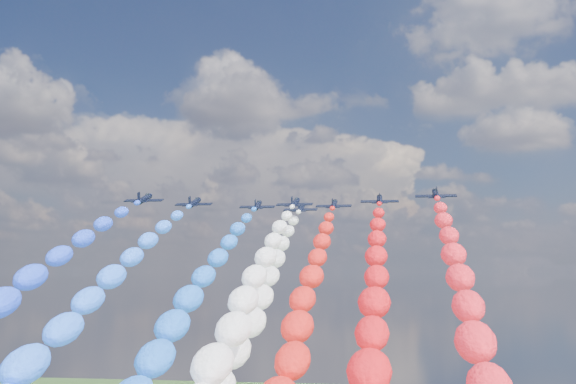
# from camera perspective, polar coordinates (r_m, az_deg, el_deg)

# --- Properties ---
(jet_0) EXTENTS (8.73, 11.72, 5.42)m
(jet_0) POSITION_cam_1_polar(r_m,az_deg,el_deg) (160.82, -11.23, -0.53)
(jet_0) COLOR black
(jet_1) EXTENTS (8.41, 11.49, 5.42)m
(jet_1) POSITION_cam_1_polar(r_m,az_deg,el_deg) (167.98, -7.38, -0.84)
(jet_1) COLOR black
(trail_1) EXTENTS (6.13, 120.50, 51.75)m
(trail_1) POSITION_cam_1_polar(r_m,az_deg,el_deg) (109.36, -16.43, -10.38)
(trail_1) COLOR #2A6AFF
(jet_2) EXTENTS (8.97, 11.89, 5.42)m
(jet_2) POSITION_cam_1_polar(r_m,az_deg,el_deg) (173.58, -2.42, -1.06)
(jet_2) COLOR black
(trail_2) EXTENTS (6.13, 120.50, 51.75)m
(trail_2) POSITION_cam_1_polar(r_m,az_deg,el_deg) (113.05, -8.36, -10.43)
(trail_2) COLOR blue
(jet_3) EXTENTS (8.72, 11.71, 5.42)m
(jet_3) POSITION_cam_1_polar(r_m,az_deg,el_deg) (166.97, 0.55, -0.86)
(jet_3) COLOR black
(trail_3) EXTENTS (6.13, 120.50, 51.75)m
(trail_3) POSITION_cam_1_polar(r_m,az_deg,el_deg) (105.66, -4.01, -10.77)
(trail_3) COLOR white
(jet_4) EXTENTS (8.38, 11.47, 5.42)m
(jet_4) POSITION_cam_1_polar(r_m,az_deg,el_deg) (180.99, 1.02, -1.28)
(jet_4) COLOR black
(trail_4) EXTENTS (6.13, 120.50, 51.75)m
(trail_4) POSITION_cam_1_polar(r_m,az_deg,el_deg) (119.57, -2.74, -10.26)
(trail_4) COLOR white
(jet_5) EXTENTS (8.36, 11.45, 5.42)m
(jet_5) POSITION_cam_1_polar(r_m,az_deg,el_deg) (171.35, 3.63, -0.99)
(jet_5) COLOR black
(trail_5) EXTENTS (6.13, 120.50, 51.75)m
(trail_5) POSITION_cam_1_polar(r_m,az_deg,el_deg) (109.48, 1.07, -10.63)
(trail_5) COLOR red
(jet_6) EXTENTS (8.58, 11.61, 5.42)m
(jet_6) POSITION_cam_1_polar(r_m,az_deg,el_deg) (161.12, 7.22, -0.61)
(jet_6) COLOR black
(trail_6) EXTENTS (6.13, 120.50, 51.75)m
(trail_6) POSITION_cam_1_polar(r_m,az_deg,el_deg) (98.94, 6.75, -11.05)
(trail_6) COLOR red
(jet_7) EXTENTS (8.47, 11.53, 5.42)m
(jet_7) POSITION_cam_1_polar(r_m,az_deg,el_deg) (151.55, 11.55, -0.18)
(jet_7) COLOR black
(trail_7) EXTENTS (6.13, 120.50, 51.75)m
(trail_7) POSITION_cam_1_polar(r_m,az_deg,el_deg) (89.53, 14.19, -11.40)
(trail_7) COLOR red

